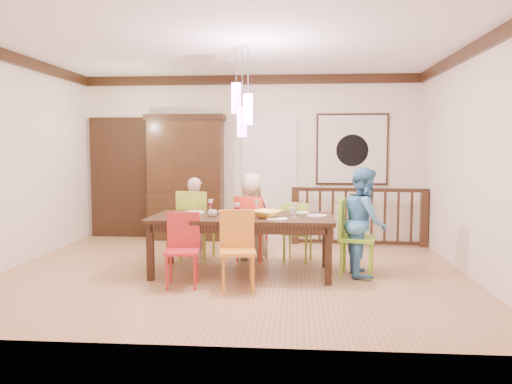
# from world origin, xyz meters

# --- Properties ---
(floor) EXTENTS (6.00, 6.00, 0.00)m
(floor) POSITION_xyz_m (0.00, 0.00, 0.00)
(floor) COLOR #A17B4E
(floor) RESTS_ON ground
(ceiling) EXTENTS (6.00, 6.00, 0.00)m
(ceiling) POSITION_xyz_m (0.00, 0.00, 2.90)
(ceiling) COLOR white
(ceiling) RESTS_ON wall_back
(wall_back) EXTENTS (6.00, 0.00, 6.00)m
(wall_back) POSITION_xyz_m (0.00, 2.50, 1.45)
(wall_back) COLOR silver
(wall_back) RESTS_ON floor
(wall_left) EXTENTS (0.00, 5.00, 5.00)m
(wall_left) POSITION_xyz_m (-3.00, 0.00, 1.45)
(wall_left) COLOR silver
(wall_left) RESTS_ON floor
(wall_right) EXTENTS (0.00, 5.00, 5.00)m
(wall_right) POSITION_xyz_m (3.00, 0.00, 1.45)
(wall_right) COLOR silver
(wall_right) RESTS_ON floor
(crown_molding) EXTENTS (6.00, 5.00, 0.16)m
(crown_molding) POSITION_xyz_m (0.00, 0.00, 2.82)
(crown_molding) COLOR black
(crown_molding) RESTS_ON wall_back
(panel_door) EXTENTS (1.04, 0.07, 2.24)m
(panel_door) POSITION_xyz_m (-2.40, 2.45, 1.05)
(panel_door) COLOR black
(panel_door) RESTS_ON wall_back
(white_doorway) EXTENTS (0.97, 0.05, 2.22)m
(white_doorway) POSITION_xyz_m (0.35, 2.46, 1.05)
(white_doorway) COLOR silver
(white_doorway) RESTS_ON wall_back
(painting) EXTENTS (1.25, 0.06, 1.25)m
(painting) POSITION_xyz_m (1.80, 2.46, 1.60)
(painting) COLOR black
(painting) RESTS_ON wall_back
(pendant_cluster) EXTENTS (0.27, 0.21, 1.14)m
(pendant_cluster) POSITION_xyz_m (0.13, -0.09, 2.11)
(pendant_cluster) COLOR #FA4BC5
(pendant_cluster) RESTS_ON ceiling
(dining_table) EXTENTS (2.34, 1.10, 0.75)m
(dining_table) POSITION_xyz_m (0.13, -0.09, 0.67)
(dining_table) COLOR black
(dining_table) RESTS_ON floor
(chair_far_left) EXTENTS (0.54, 0.54, 1.01)m
(chair_far_left) POSITION_xyz_m (-0.61, 0.69, 0.58)
(chair_far_left) COLOR #A0BC2E
(chair_far_left) RESTS_ON floor
(chair_far_mid) EXTENTS (0.50, 0.50, 0.94)m
(chair_far_mid) POSITION_xyz_m (0.19, 0.72, 0.54)
(chair_far_mid) COLOR red
(chair_far_mid) RESTS_ON floor
(chair_far_right) EXTENTS (0.47, 0.47, 0.86)m
(chair_far_right) POSITION_xyz_m (0.85, 0.65, 0.49)
(chair_far_right) COLOR #8EBA30
(chair_far_right) RESTS_ON floor
(chair_near_left) EXTENTS (0.43, 0.43, 0.86)m
(chair_near_left) POSITION_xyz_m (-0.50, -0.77, 0.49)
(chair_near_left) COLOR #AE2324
(chair_near_left) RESTS_ON floor
(chair_near_mid) EXTENTS (0.46, 0.46, 0.90)m
(chair_near_mid) POSITION_xyz_m (0.16, -0.82, 0.51)
(chair_near_mid) COLOR orange
(chair_near_mid) RESTS_ON floor
(chair_end_right) EXTENTS (0.52, 0.52, 0.97)m
(chair_end_right) POSITION_xyz_m (1.60, -0.05, 0.55)
(chair_end_right) COLOR #82C824
(chair_end_right) RESTS_ON floor
(china_hutch) EXTENTS (1.39, 0.46, 2.21)m
(china_hutch) POSITION_xyz_m (-1.13, 2.30, 1.11)
(china_hutch) COLOR black
(china_hutch) RESTS_ON floor
(balustrade) EXTENTS (2.24, 0.22, 0.96)m
(balustrade) POSITION_xyz_m (1.87, 1.95, 0.50)
(balustrade) COLOR black
(balustrade) RESTS_ON floor
(person_far_left) EXTENTS (0.49, 0.39, 1.19)m
(person_far_left) POSITION_xyz_m (-0.66, 0.78, 0.60)
(person_far_left) COLOR beige
(person_far_left) RESTS_ON floor
(person_far_mid) EXTENTS (0.65, 0.46, 1.27)m
(person_far_mid) POSITION_xyz_m (0.18, 0.75, 0.63)
(person_far_mid) COLOR #C6B895
(person_far_mid) RESTS_ON floor
(person_end_right) EXTENTS (0.53, 0.68, 1.38)m
(person_end_right) POSITION_xyz_m (1.69, -0.05, 0.69)
(person_end_right) COLOR #4790C7
(person_end_right) RESTS_ON floor
(serving_bowl) EXTENTS (0.47, 0.47, 0.09)m
(serving_bowl) POSITION_xyz_m (0.46, -0.20, 0.79)
(serving_bowl) COLOR gold
(serving_bowl) RESTS_ON dining_table
(small_bowl) EXTENTS (0.19, 0.19, 0.05)m
(small_bowl) POSITION_xyz_m (-0.11, 0.03, 0.78)
(small_bowl) COLOR white
(small_bowl) RESTS_ON dining_table
(cup_left) EXTENTS (0.15, 0.15, 0.09)m
(cup_left) POSITION_xyz_m (-0.24, -0.20, 0.79)
(cup_left) COLOR silver
(cup_left) RESTS_ON dining_table
(cup_right) EXTENTS (0.12, 0.12, 0.10)m
(cup_right) POSITION_xyz_m (0.79, 0.07, 0.80)
(cup_right) COLOR silver
(cup_right) RESTS_ON dining_table
(plate_far_left) EXTENTS (0.26, 0.26, 0.01)m
(plate_far_left) POSITION_xyz_m (-0.53, 0.19, 0.76)
(plate_far_left) COLOR white
(plate_far_left) RESTS_ON dining_table
(plate_far_mid) EXTENTS (0.26, 0.26, 0.01)m
(plate_far_mid) POSITION_xyz_m (0.10, 0.16, 0.76)
(plate_far_mid) COLOR white
(plate_far_mid) RESTS_ON dining_table
(plate_far_right) EXTENTS (0.26, 0.26, 0.01)m
(plate_far_right) POSITION_xyz_m (0.88, 0.22, 0.76)
(plate_far_right) COLOR white
(plate_far_right) RESTS_ON dining_table
(plate_near_left) EXTENTS (0.26, 0.26, 0.01)m
(plate_near_left) POSITION_xyz_m (-0.62, -0.43, 0.76)
(plate_near_left) COLOR white
(plate_near_left) RESTS_ON dining_table
(plate_near_mid) EXTENTS (0.26, 0.26, 0.01)m
(plate_near_mid) POSITION_xyz_m (0.59, -0.39, 0.76)
(plate_near_mid) COLOR white
(plate_near_mid) RESTS_ON dining_table
(plate_end_right) EXTENTS (0.26, 0.26, 0.01)m
(plate_end_right) POSITION_xyz_m (1.09, -0.04, 0.76)
(plate_end_right) COLOR white
(plate_end_right) RESTS_ON dining_table
(wine_glass_a) EXTENTS (0.08, 0.08, 0.19)m
(wine_glass_a) POSITION_xyz_m (-0.32, 0.11, 0.84)
(wine_glass_a) COLOR #590C19
(wine_glass_a) RESTS_ON dining_table
(wine_glass_b) EXTENTS (0.08, 0.08, 0.19)m
(wine_glass_b) POSITION_xyz_m (0.30, 0.13, 0.84)
(wine_glass_b) COLOR silver
(wine_glass_b) RESTS_ON dining_table
(wine_glass_c) EXTENTS (0.08, 0.08, 0.19)m
(wine_glass_c) POSITION_xyz_m (0.10, -0.34, 0.84)
(wine_glass_c) COLOR #590C19
(wine_glass_c) RESTS_ON dining_table
(wine_glass_d) EXTENTS (0.08, 0.08, 0.19)m
(wine_glass_d) POSITION_xyz_m (0.81, -0.19, 0.84)
(wine_glass_d) COLOR silver
(wine_glass_d) RESTS_ON dining_table
(napkin) EXTENTS (0.18, 0.14, 0.01)m
(napkin) POSITION_xyz_m (0.10, -0.43, 0.76)
(napkin) COLOR #D83359
(napkin) RESTS_ON dining_table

